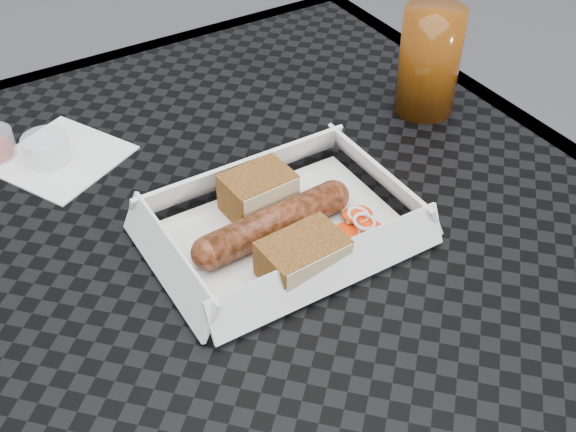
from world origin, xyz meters
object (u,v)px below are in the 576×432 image
object	(u,v)px
patio_table	(232,281)
drink_glass	(429,61)
bratwurst	(273,223)
food_tray	(283,232)

from	to	relation	value
patio_table	drink_glass	distance (m)	0.34
bratwurst	patio_table	bearing A→B (deg)	126.46
patio_table	food_tray	xyz separation A→B (m)	(0.04, -0.04, 0.08)
food_tray	drink_glass	bearing A→B (deg)	21.80
drink_glass	patio_table	bearing A→B (deg)	-167.40
food_tray	drink_glass	xyz separation A→B (m)	(0.26, 0.10, 0.06)
bratwurst	drink_glass	world-z (taller)	drink_glass
bratwurst	drink_glass	bearing A→B (deg)	21.36
patio_table	bratwurst	distance (m)	0.11
patio_table	food_tray	distance (m)	0.09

